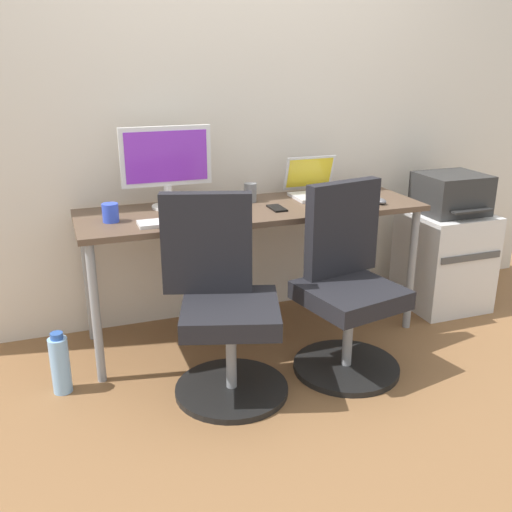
# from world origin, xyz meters

# --- Properties ---
(ground_plane) EXTENTS (5.28, 5.28, 0.00)m
(ground_plane) POSITION_xyz_m (0.00, 0.00, 0.00)
(ground_plane) COLOR brown
(back_wall) EXTENTS (4.40, 0.04, 2.60)m
(back_wall) POSITION_xyz_m (0.00, 0.37, 1.30)
(back_wall) COLOR silver
(back_wall) RESTS_ON ground
(desk) EXTENTS (1.86, 0.58, 0.75)m
(desk) POSITION_xyz_m (0.00, 0.00, 0.68)
(desk) COLOR brown
(desk) RESTS_ON ground
(office_chair_left) EXTENTS (0.55, 0.55, 0.94)m
(office_chair_left) POSITION_xyz_m (-0.33, -0.50, 0.42)
(office_chair_left) COLOR black
(office_chair_left) RESTS_ON ground
(office_chair_right) EXTENTS (0.54, 0.54, 0.94)m
(office_chair_right) POSITION_xyz_m (0.32, -0.50, 0.42)
(office_chair_right) COLOR black
(office_chair_right) RESTS_ON ground
(side_cabinet) EXTENTS (0.47, 0.49, 0.61)m
(side_cabinet) POSITION_xyz_m (1.27, -0.03, 0.31)
(side_cabinet) COLOR silver
(side_cabinet) RESTS_ON ground
(printer) EXTENTS (0.38, 0.40, 0.24)m
(printer) POSITION_xyz_m (1.27, -0.03, 0.73)
(printer) COLOR #2D2D2D
(printer) RESTS_ON side_cabinet
(water_bottle_on_floor) EXTENTS (0.09, 0.09, 0.31)m
(water_bottle_on_floor) POSITION_xyz_m (-1.07, -0.28, 0.15)
(water_bottle_on_floor) COLOR #8CBFF2
(water_bottle_on_floor) RESTS_ON ground
(desktop_monitor) EXTENTS (0.48, 0.18, 0.43)m
(desktop_monitor) POSITION_xyz_m (-0.43, 0.15, 1.00)
(desktop_monitor) COLOR silver
(desktop_monitor) RESTS_ON desk
(open_laptop) EXTENTS (0.31, 0.29, 0.22)m
(open_laptop) POSITION_xyz_m (0.44, 0.15, 0.80)
(open_laptop) COLOR silver
(open_laptop) RESTS_ON desk
(keyboard_by_monitor) EXTENTS (0.34, 0.12, 0.02)m
(keyboard_by_monitor) POSITION_xyz_m (-0.47, -0.17, 0.76)
(keyboard_by_monitor) COLOR silver
(keyboard_by_monitor) RESTS_ON desk
(keyboard_by_laptop) EXTENTS (0.34, 0.12, 0.02)m
(keyboard_by_laptop) POSITION_xyz_m (0.46, -0.12, 0.76)
(keyboard_by_laptop) COLOR silver
(keyboard_by_laptop) RESTS_ON desk
(mouse_by_monitor) EXTENTS (0.06, 0.10, 0.03)m
(mouse_by_monitor) POSITION_xyz_m (0.69, -0.16, 0.76)
(mouse_by_monitor) COLOR #515156
(mouse_by_monitor) RESTS_ON desk
(mouse_by_laptop) EXTENTS (0.06, 0.10, 0.03)m
(mouse_by_laptop) POSITION_xyz_m (-0.39, -0.02, 0.76)
(mouse_by_laptop) COLOR silver
(mouse_by_laptop) RESTS_ON desk
(coffee_mug) EXTENTS (0.08, 0.08, 0.09)m
(coffee_mug) POSITION_xyz_m (-0.75, -0.03, 0.79)
(coffee_mug) COLOR blue
(coffee_mug) RESTS_ON desk
(pen_cup) EXTENTS (0.07, 0.07, 0.10)m
(pen_cup) POSITION_xyz_m (0.03, 0.12, 0.80)
(pen_cup) COLOR slate
(pen_cup) RESTS_ON desk
(phone_near_laptop) EXTENTS (0.07, 0.14, 0.01)m
(phone_near_laptop) POSITION_xyz_m (0.11, -0.08, 0.75)
(phone_near_laptop) COLOR black
(phone_near_laptop) RESTS_ON desk
(phone_near_monitor) EXTENTS (0.07, 0.14, 0.01)m
(phone_near_monitor) POSITION_xyz_m (-0.13, 0.02, 0.75)
(phone_near_monitor) COLOR black
(phone_near_monitor) RESTS_ON desk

